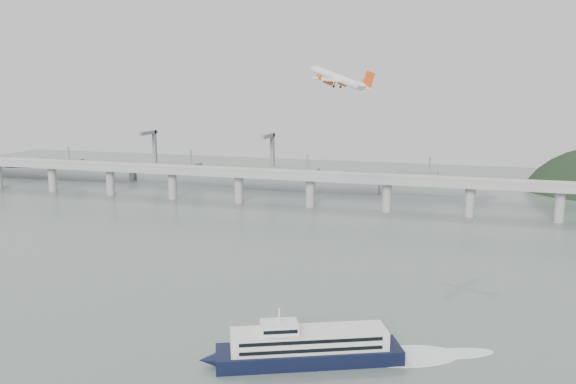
% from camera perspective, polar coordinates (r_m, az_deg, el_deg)
% --- Properties ---
extents(ground, '(900.00, 900.00, 0.00)m').
position_cam_1_polar(ground, '(207.36, -4.63, -12.41)').
color(ground, slate).
rests_on(ground, ground).
extents(bridge, '(800.00, 22.00, 23.90)m').
position_cam_1_polar(bridge, '(389.51, 6.19, 0.88)').
color(bridge, '#999996').
rests_on(bridge, ground).
extents(distant_fleet, '(453.00, 60.90, 40.00)m').
position_cam_1_polar(distant_fleet, '(503.09, -9.83, 1.54)').
color(distant_fleet, slate).
rests_on(distant_fleet, ground).
extents(ferry, '(82.68, 43.26, 16.61)m').
position_cam_1_polar(ferry, '(181.01, 1.96, -14.29)').
color(ferry, black).
rests_on(ferry, ground).
extents(airliner, '(34.78, 32.83, 13.69)m').
position_cam_1_polar(airliner, '(280.34, 4.82, 10.51)').
color(airliner, white).
rests_on(airliner, ground).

